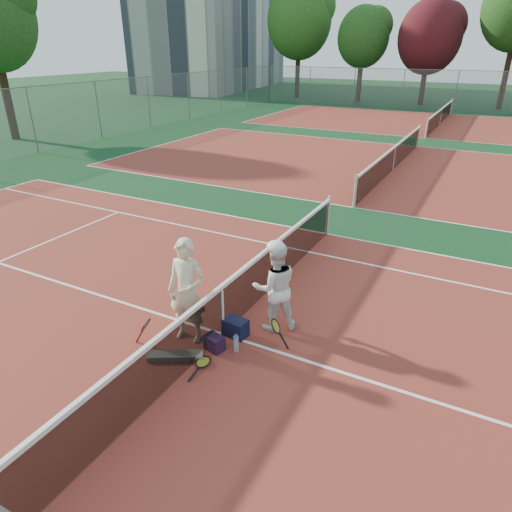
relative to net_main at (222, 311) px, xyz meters
The scene contains 21 objects.
ground 0.51m from the net_main, ahead, with size 130.00×130.00×0.00m, color #0E3419.
court_main 0.51m from the net_main, ahead, with size 23.77×10.97×0.01m, color maroon.
court_far_a 13.51m from the net_main, 90.00° to the left, with size 23.77×10.97×0.01m, color maroon.
court_far_b 27.00m from the net_main, 90.00° to the left, with size 23.77×10.97×0.01m, color maroon.
net_main is the anchor object (origin of this frame).
net_far_a 13.50m from the net_main, 90.00° to the left, with size 0.10×10.98×1.02m, color black, non-canonical shape.
net_far_b 27.00m from the net_main, 90.00° to the left, with size 0.10×10.98×1.02m, color black, non-canonical shape.
fence_back 34.01m from the net_main, 90.00° to the left, with size 32.00×0.06×3.00m, color slate, non-canonical shape.
apartment_block 52.62m from the net_main, 122.47° to the left, with size 10.00×22.00×15.00m, color beige.
player_a 0.73m from the net_main, 144.43° to the right, with size 0.69×0.46×1.91m, color beige.
player_b 1.03m from the net_main, 42.93° to the left, with size 0.82×0.64×1.68m, color white.
racket_red 1.35m from the net_main, 138.92° to the right, with size 0.32×0.27×0.54m, color maroon, non-canonical shape.
racket_black_held 1.03m from the net_main, ahead, with size 0.32×0.27×0.54m, color black, non-canonical shape.
racket_spare 1.01m from the net_main, 79.70° to the right, with size 0.60×0.27×0.07m, color black, non-canonical shape.
sports_bag_navy 0.42m from the net_main, 22.40° to the left, with size 0.42×0.29×0.33m, color black.
sports_bag_purple 0.59m from the net_main, 76.82° to the right, with size 0.33×0.23×0.27m, color black.
net_cover_canvas 1.12m from the net_main, 109.54° to the right, with size 0.92×0.21×0.10m, color #64605B.
water_bottle 0.66m from the net_main, 33.82° to the right, with size 0.09×0.09×0.30m, color #C7E7FC.
tree_back_0 41.27m from the net_main, 111.44° to the left, with size 5.95×5.95×10.18m.
tree_back_1 38.46m from the net_main, 102.91° to the left, with size 4.43×4.43×7.88m.
tree_back_maroon 37.86m from the net_main, 94.64° to the left, with size 5.11×5.11×8.25m.
Camera 1 is at (3.77, -5.82, 4.80)m, focal length 32.00 mm.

